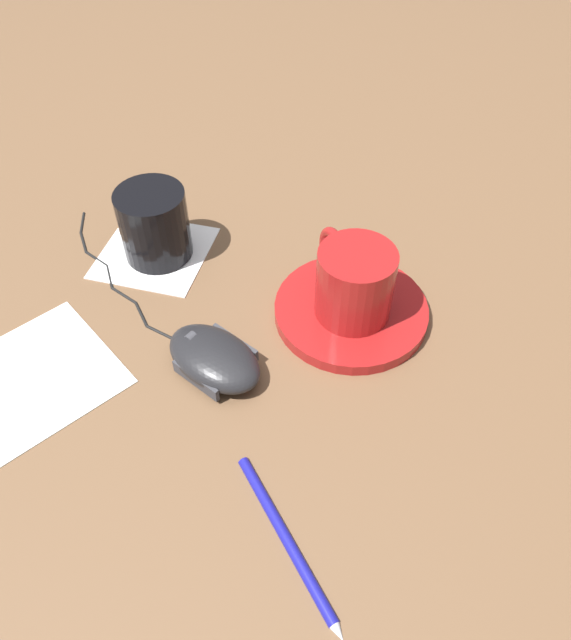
% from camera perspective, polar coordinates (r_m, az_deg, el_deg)
% --- Properties ---
extents(ground_plane, '(3.00, 3.00, 0.00)m').
position_cam_1_polar(ground_plane, '(0.59, -6.94, -3.50)').
color(ground_plane, brown).
extents(saucer, '(0.15, 0.15, 0.01)m').
position_cam_1_polar(saucer, '(0.62, 6.00, 0.85)').
color(saucer, maroon).
rests_on(saucer, ground).
extents(coffee_cup, '(0.08, 0.09, 0.07)m').
position_cam_1_polar(coffee_cup, '(0.59, 6.24, 3.53)').
color(coffee_cup, maroon).
rests_on(coffee_cup, saucer).
extents(computer_mouse, '(0.12, 0.10, 0.03)m').
position_cam_1_polar(computer_mouse, '(0.57, -6.55, -3.47)').
color(computer_mouse, black).
rests_on(computer_mouse, ground).
extents(mouse_cable, '(0.18, 0.16, 0.00)m').
position_cam_1_polar(mouse_cable, '(0.69, -15.54, 4.01)').
color(mouse_cable, black).
rests_on(mouse_cable, ground).
extents(napkin_under_glass, '(0.11, 0.11, 0.00)m').
position_cam_1_polar(napkin_under_glass, '(0.71, -11.88, 6.08)').
color(napkin_under_glass, white).
rests_on(napkin_under_glass, ground).
extents(drinking_glass, '(0.07, 0.07, 0.08)m').
position_cam_1_polar(drinking_glass, '(0.68, -11.92, 8.57)').
color(drinking_glass, black).
rests_on(drinking_glass, napkin_under_glass).
extents(napkin_spare, '(0.19, 0.19, 0.00)m').
position_cam_1_polar(napkin_spare, '(0.62, -21.82, -4.76)').
color(napkin_spare, silver).
rests_on(napkin_spare, ground).
extents(pen, '(0.11, 0.12, 0.01)m').
position_cam_1_polar(pen, '(0.50, 0.21, -19.37)').
color(pen, navy).
rests_on(pen, ground).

